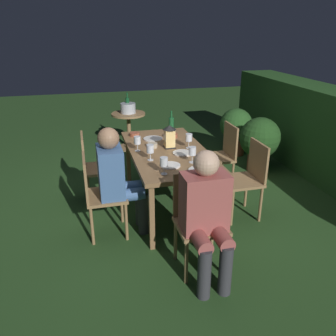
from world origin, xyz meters
name	(u,v)px	position (x,y,z in m)	size (l,w,h in m)	color
ground_plane	(168,207)	(0.00, 0.00, 0.00)	(16.00, 16.00, 0.00)	#26471E
dining_table	(168,155)	(0.00, 0.00, 0.68)	(1.68, 0.85, 0.74)	olive
chair_head_far	(198,217)	(1.09, 0.00, 0.49)	(0.40, 0.42, 0.87)	#937047
person_in_rust	(207,213)	(1.28, 0.00, 0.64)	(0.48, 0.38, 1.15)	#9E4C47
chair_side_right_b	(247,176)	(0.38, 0.82, 0.49)	(0.42, 0.40, 0.87)	#937047
chair_side_left_b	(99,192)	(0.38, -0.82, 0.49)	(0.42, 0.40, 0.87)	#937047
person_in_blue	(117,177)	(0.38, -0.62, 0.64)	(0.38, 0.47, 1.15)	#426699
chair_side_right_a	(221,154)	(-0.38, 0.82, 0.49)	(0.42, 0.40, 0.87)	#937047
chair_side_left_a	(94,165)	(-0.38, -0.82, 0.49)	(0.42, 0.40, 0.87)	#937047
lantern_centerpiece	(169,135)	(-0.08, 0.04, 0.89)	(0.15, 0.15, 0.27)	black
green_bottle_on_table	(171,125)	(-0.65, 0.21, 0.85)	(0.07, 0.07, 0.29)	#195128
wine_glass_a	(189,138)	(-0.01, 0.25, 0.86)	(0.08, 0.08, 0.17)	silver
wine_glass_b	(150,150)	(0.26, -0.26, 0.86)	(0.08, 0.08, 0.17)	silver
wine_glass_c	(137,141)	(-0.05, -0.34, 0.86)	(0.08, 0.08, 0.17)	silver
wine_glass_d	(192,152)	(0.44, 0.14, 0.86)	(0.08, 0.08, 0.17)	silver
wine_glass_e	(164,163)	(0.66, -0.21, 0.86)	(0.08, 0.08, 0.17)	silver
plate_a	(153,139)	(-0.43, -0.08, 0.75)	(0.24, 0.24, 0.01)	silver
plate_b	(201,170)	(0.68, 0.15, 0.75)	(0.24, 0.24, 0.01)	silver
plate_c	(170,165)	(0.48, -0.10, 0.75)	(0.20, 0.20, 0.01)	white
plate_d	(183,153)	(0.16, 0.13, 0.75)	(0.22, 0.22, 0.01)	silver
bowl_olives	(152,145)	(-0.13, -0.15, 0.77)	(0.11, 0.11, 0.05)	#BCAD8E
bowl_bread	(135,134)	(-0.62, -0.28, 0.76)	(0.13, 0.13, 0.04)	#9E5138
bowl_salad	(171,135)	(-0.47, 0.16, 0.76)	(0.17, 0.17, 0.04)	#9E5138
side_table	(129,125)	(-2.30, -0.12, 0.43)	(0.59, 0.59, 0.63)	#937047
ice_bucket	(128,107)	(-2.31, -0.12, 0.73)	(0.26, 0.26, 0.34)	#B2B7BF
potted_plant_by_hedge	(236,128)	(-1.56, 1.56, 0.45)	(0.54, 0.54, 0.78)	brown
potted_plant_corner	(260,140)	(-0.81, 1.60, 0.47)	(0.60, 0.60, 0.81)	brown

